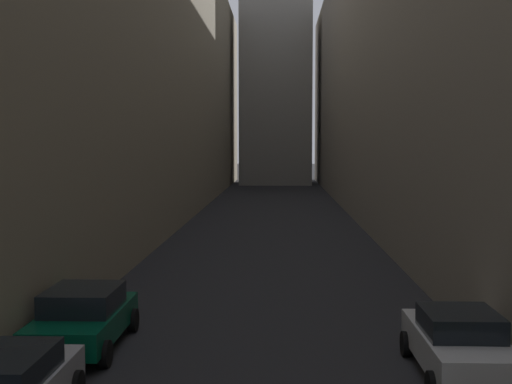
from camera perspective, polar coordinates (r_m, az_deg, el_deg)
ground_plane at (r=39.96m, az=1.28°, el=-3.22°), size 264.00×264.00×0.00m
building_block_left at (r=44.21m, az=-16.48°, el=11.39°), size 15.53×108.00×21.67m
building_block_right at (r=43.35m, az=16.60°, el=11.41°), size 11.37×108.00×21.46m
parked_car_left_far at (r=17.62m, az=-14.42°, el=-10.22°), size 2.06×4.31×1.51m
parked_car_right_far at (r=15.66m, az=16.76°, el=-12.17°), size 1.92×4.16×1.50m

